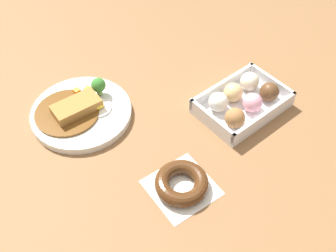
% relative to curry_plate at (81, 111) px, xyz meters
% --- Properties ---
extents(ground_plane, '(1.60, 1.60, 0.00)m').
position_rel_curry_plate_xyz_m(ground_plane, '(-0.14, 0.16, -0.01)').
color(ground_plane, brown).
extents(curry_plate, '(0.24, 0.24, 0.07)m').
position_rel_curry_plate_xyz_m(curry_plate, '(0.00, 0.00, 0.00)').
color(curry_plate, white).
rests_on(curry_plate, ground_plane).
extents(donut_box, '(0.21, 0.15, 0.06)m').
position_rel_curry_plate_xyz_m(donut_box, '(-0.31, 0.23, 0.01)').
color(donut_box, white).
rests_on(donut_box, ground_plane).
extents(chocolate_ring_donut, '(0.14, 0.14, 0.03)m').
position_rel_curry_plate_xyz_m(chocolate_ring_donut, '(-0.05, 0.31, 0.00)').
color(chocolate_ring_donut, white).
rests_on(chocolate_ring_donut, ground_plane).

